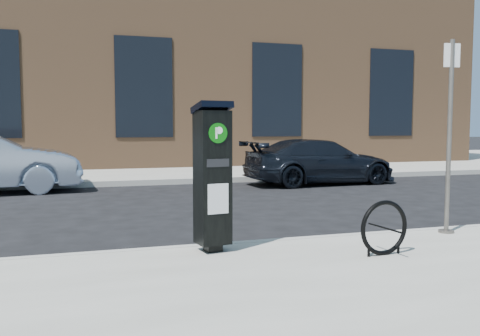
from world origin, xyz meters
name	(u,v)px	position (x,y,z in m)	size (l,w,h in m)	color
ground	(255,252)	(0.00, 0.00, 0.00)	(120.00, 120.00, 0.00)	black
sidewalk_far	(139,166)	(0.00, 14.00, 0.07)	(60.00, 12.00, 0.15)	gray
curb_near	(255,247)	(0.00, -0.02, 0.07)	(60.00, 0.12, 0.16)	#9E9B93
curb_far	(162,182)	(0.00, 8.02, 0.07)	(60.00, 0.12, 0.16)	#9E9B93
building	(130,69)	(0.00, 17.00, 4.15)	(28.00, 10.05, 8.25)	brown
parking_kiosk	(212,175)	(-0.65, -0.35, 1.06)	(0.46, 0.42, 1.78)	black
sign_pole	(449,138)	(2.73, -0.30, 1.47)	(0.24, 0.21, 2.66)	#615C55
bike_rack	(384,228)	(1.19, -1.12, 0.46)	(0.65, 0.11, 0.64)	black
car_dark	(320,162)	(4.33, 6.92, 0.64)	(1.78, 4.39, 1.27)	black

